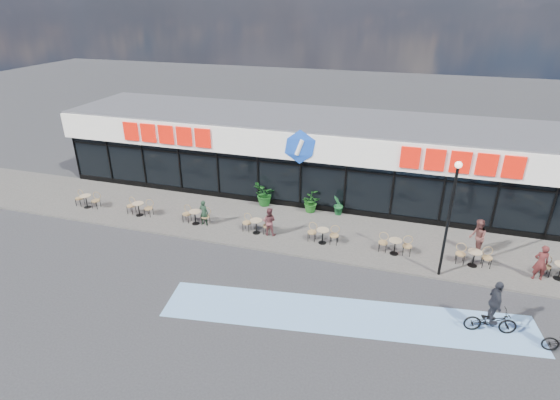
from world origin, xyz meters
name	(u,v)px	position (x,y,z in m)	size (l,w,h in m)	color
ground	(259,277)	(0.00, 0.00, 0.00)	(120.00, 120.00, 0.00)	#28282B
sidewalk	(288,228)	(0.00, 4.50, 0.05)	(44.00, 5.00, 0.10)	#55514B
bike_lane	(345,316)	(4.00, -1.50, 0.01)	(14.00, 2.20, 0.01)	#6E9ED1
building	(313,154)	(0.00, 9.93, 2.34)	(30.60, 6.57, 4.75)	black
lamp_post	(450,211)	(7.44, 2.30, 3.18)	(0.28, 0.28, 5.19)	black
bistro_set_0	(87,199)	(-11.63, 3.54, 0.56)	(1.54, 0.62, 0.90)	tan
bistro_set_1	(140,207)	(-8.21, 3.54, 0.56)	(1.54, 0.62, 0.90)	tan
bistro_set_2	(196,215)	(-4.79, 3.54, 0.56)	(1.54, 0.62, 0.90)	tan
bistro_set_3	(257,224)	(-1.37, 3.54, 0.56)	(1.54, 0.62, 0.90)	tan
bistro_set_4	(323,234)	(2.05, 3.54, 0.56)	(1.54, 0.62, 0.90)	tan
bistro_set_5	(395,244)	(5.47, 3.54, 0.56)	(1.54, 0.62, 0.90)	tan
bistro_set_6	(474,256)	(8.90, 3.54, 0.56)	(1.54, 0.62, 0.90)	tan
bistro_set_7	(560,268)	(12.32, 3.54, 0.56)	(1.54, 0.62, 0.90)	tan
potted_plant_left	(264,195)	(-2.01, 6.63, 0.79)	(1.23, 1.07, 1.37)	#154A17
potted_plant_mid	(310,202)	(0.64, 6.65, 0.69)	(1.06, 0.92, 1.18)	#195418
potted_plant_right	(338,205)	(2.25, 6.67, 0.69)	(0.65, 0.52, 1.18)	#195728
patron_left	(204,213)	(-4.30, 3.52, 0.79)	(0.51, 0.33, 1.39)	#192E1F
patron_right	(269,221)	(-0.70, 3.49, 0.84)	(0.72, 0.56, 1.49)	brown
pedestrian_a	(477,237)	(9.07, 4.57, 0.97)	(0.85, 0.66, 1.75)	brown
pedestrian_c	(541,263)	(11.42, 3.15, 0.92)	(0.60, 0.39, 1.65)	#4B1B1B
cyclist_a	(492,314)	(9.09, -0.82, 0.80)	(1.89, 1.05, 2.15)	black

